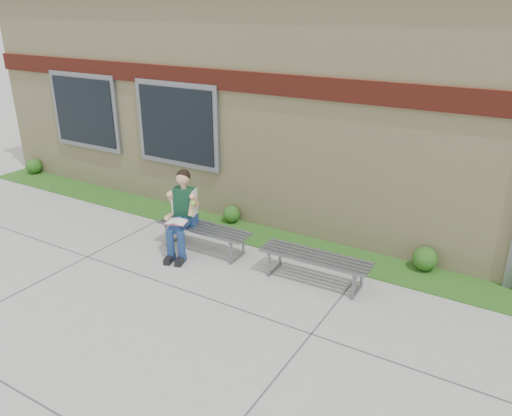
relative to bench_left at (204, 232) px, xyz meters
The scene contains 9 objects.
ground 2.29m from the bench_left, 48.19° to the right, with size 80.00×80.00×0.00m, color #9E9E99.
grass_strip 1.79m from the bench_left, 31.18° to the left, with size 16.00×0.80×0.02m, color #165419.
school_building 4.89m from the bench_left, 70.68° to the left, with size 16.20×6.22×4.20m.
bench_left is the anchor object (origin of this frame).
bench_right 2.00m from the bench_left, ahead, with size 1.66×0.50×0.43m.
girl 0.50m from the bench_left, 143.67° to the right, with size 0.61×0.90×1.37m.
shrub_west 6.04m from the bench_left, 168.90° to the left, with size 0.36×0.36×0.36m, color #165419.
shrub_mid 1.19m from the bench_left, 101.18° to the left, with size 0.31×0.31×0.31m, color #165419.
shrub_east 3.52m from the bench_left, 19.33° to the left, with size 0.37×0.37×0.37m, color #165419.
Camera 1 is at (3.05, -4.27, 3.80)m, focal length 35.00 mm.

